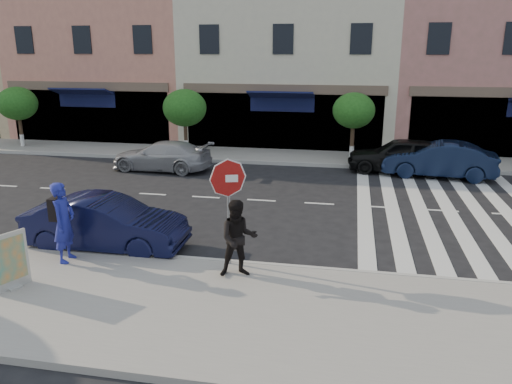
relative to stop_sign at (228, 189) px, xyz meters
name	(u,v)px	position (x,y,z in m)	size (l,w,h in m)	color
ground	(235,243)	(-0.26, 1.67, -2.01)	(120.00, 120.00, 0.00)	black
sidewalk_near	(192,308)	(-0.26, -2.08, -1.93)	(60.00, 4.50, 0.15)	gray
sidewalk_far	(287,157)	(-0.26, 12.67, -1.93)	(60.00, 3.00, 0.15)	gray
building_west_mid	(119,15)	(-11.26, 18.67, 4.99)	(10.00, 9.00, 14.00)	tan
building_centre	(294,40)	(-0.76, 18.67, 3.49)	(11.00, 9.00, 11.00)	beige
street_tree_wa	(17,104)	(-14.26, 12.47, 0.33)	(2.00, 2.00, 3.05)	#473323
street_tree_wb	(185,108)	(-5.26, 12.47, 0.30)	(2.10, 2.10, 3.06)	#473323
street_tree_c	(354,111)	(2.74, 12.47, 0.35)	(1.90, 1.90, 3.04)	#473323
stop_sign	(228,189)	(0.00, 0.00, 0.00)	(0.88, 0.26, 2.56)	gray
photographer	(64,222)	(-3.88, -0.54, -0.88)	(0.71, 0.47, 1.95)	navy
walker	(238,238)	(0.36, -0.56, -0.97)	(0.86, 0.67, 1.77)	black
poster_board	(10,262)	(-4.23, -2.09, -1.25)	(0.38, 0.77, 1.24)	beige
car_near_mid	(106,223)	(-3.47, 0.67, -1.31)	(1.47, 4.22, 1.39)	black
car_far_left	(162,156)	(-5.28, 9.27, -1.38)	(1.76, 4.32, 1.25)	#98989D
car_far_mid	(401,155)	(4.80, 10.77, -1.26)	(1.77, 4.40, 1.50)	black
car_far_right	(439,160)	(6.24, 10.26, -1.28)	(1.54, 4.42, 1.45)	black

